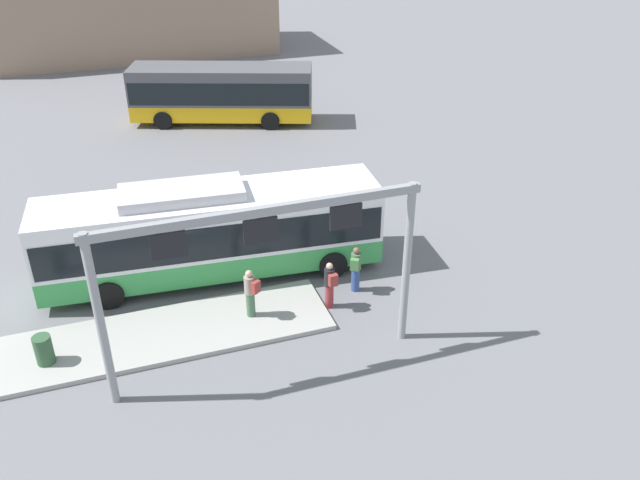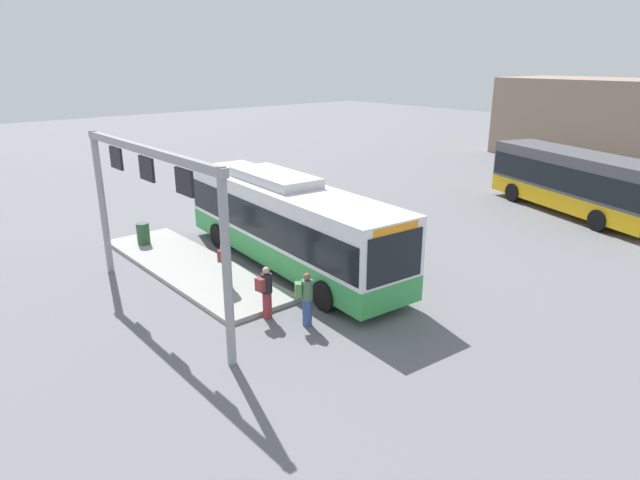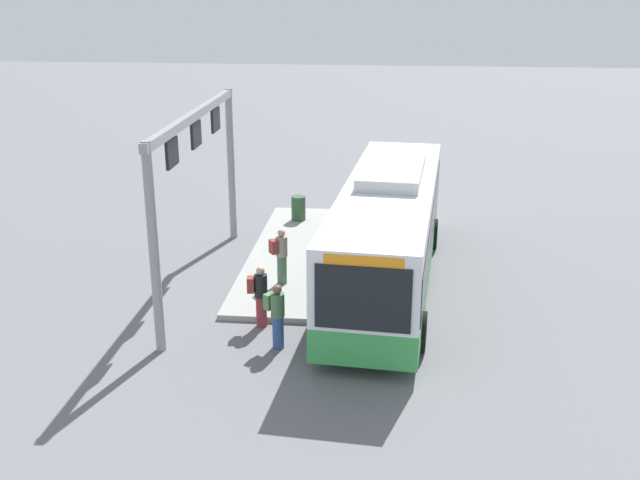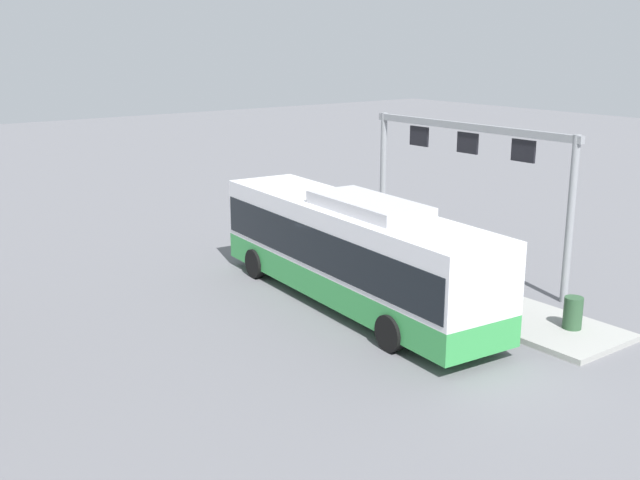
# 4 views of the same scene
# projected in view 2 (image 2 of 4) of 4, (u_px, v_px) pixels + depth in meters

# --- Properties ---
(ground_plane) EXTENTS (120.00, 120.00, 0.00)m
(ground_plane) POSITION_uv_depth(u_px,v_px,m) (289.00, 265.00, 20.94)
(ground_plane) COLOR slate
(platform_curb) EXTENTS (10.00, 2.80, 0.16)m
(platform_curb) POSITION_uv_depth(u_px,v_px,m) (191.00, 267.00, 20.53)
(platform_curb) COLOR #9E9E99
(platform_curb) RESTS_ON ground
(bus_main) EXTENTS (11.74, 3.44, 3.46)m
(bus_main) POSITION_uv_depth(u_px,v_px,m) (288.00, 220.00, 20.37)
(bus_main) COLOR green
(bus_main) RESTS_ON ground
(bus_background_left) EXTENTS (10.10, 5.68, 3.10)m
(bus_background_left) POSITION_uv_depth(u_px,v_px,m) (577.00, 179.00, 27.32)
(bus_background_left) COLOR #EAAD14
(bus_background_left) RESTS_ON ground
(person_boarding) EXTENTS (0.38, 0.56, 1.67)m
(person_boarding) POSITION_uv_depth(u_px,v_px,m) (266.00, 291.00, 16.40)
(person_boarding) COLOR maroon
(person_boarding) RESTS_ON ground
(person_waiting_near) EXTENTS (0.54, 0.61, 1.67)m
(person_waiting_near) POSITION_uv_depth(u_px,v_px,m) (306.00, 298.00, 15.96)
(person_waiting_near) COLOR #334C8C
(person_waiting_near) RESTS_ON ground
(person_waiting_mid) EXTENTS (0.55, 0.60, 1.67)m
(person_waiting_mid) POSITION_uv_depth(u_px,v_px,m) (226.00, 262.00, 18.30)
(person_waiting_mid) COLOR #476B4C
(person_waiting_mid) RESTS_ON platform_curb
(platform_sign_gantry) EXTENTS (8.92, 0.24, 5.20)m
(platform_sign_gantry) POSITION_uv_depth(u_px,v_px,m) (149.00, 194.00, 16.10)
(platform_sign_gantry) COLOR gray
(platform_sign_gantry) RESTS_ON ground
(trash_bin) EXTENTS (0.52, 0.52, 0.90)m
(trash_bin) POSITION_uv_depth(u_px,v_px,m) (143.00, 233.00, 22.71)
(trash_bin) COLOR #2D5133
(trash_bin) RESTS_ON platform_curb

